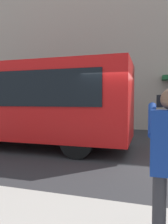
{
  "coord_description": "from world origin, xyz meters",
  "views": [
    {
      "loc": [
        -0.6,
        6.81,
        1.73
      ],
      "look_at": [
        1.62,
        -0.61,
        1.32
      ],
      "focal_mm": 34.61,
      "sensor_mm": 36.0,
      "label": 1
    }
  ],
  "objects": [
    {
      "name": "ground_plane",
      "position": [
        0.0,
        0.0,
        0.0
      ],
      "size": [
        60.0,
        60.0,
        0.0
      ],
      "primitive_type": "plane",
      "color": "#2B2B2D"
    },
    {
      "name": "building_facade_far",
      "position": [
        -0.02,
        -6.8,
        5.99
      ],
      "size": [
        28.0,
        1.55,
        12.0
      ],
      "color": "#A89E8E",
      "rests_on": "ground_plane"
    },
    {
      "name": "red_bus",
      "position": [
        4.45,
        -0.31,
        1.68
      ],
      "size": [
        9.05,
        2.54,
        3.08
      ],
      "color": "red",
      "rests_on": "ground_plane"
    }
  ]
}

